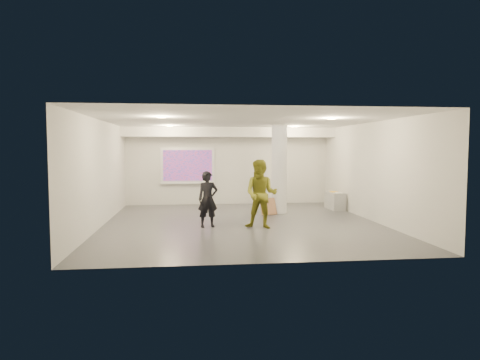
{
  "coord_description": "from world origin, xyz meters",
  "views": [
    {
      "loc": [
        -1.48,
        -12.42,
        2.18
      ],
      "look_at": [
        0.0,
        0.4,
        1.25
      ],
      "focal_mm": 32.0,
      "sensor_mm": 36.0,
      "label": 1
    }
  ],
  "objects": [
    {
      "name": "downlight_ne",
      "position": [
        2.2,
        2.5,
        2.98
      ],
      "size": [
        0.22,
        0.22,
        0.02
      ],
      "primitive_type": "cylinder",
      "color": "#FFD586",
      "rests_on": "ceiling"
    },
    {
      "name": "cardboard_front",
      "position": [
        1.06,
        1.49,
        0.28
      ],
      "size": [
        0.56,
        0.36,
        0.55
      ],
      "primitive_type": "cube",
      "rotation": [
        -0.34,
        0.0,
        0.24
      ],
      "color": "#996A47",
      "rests_on": "floor"
    },
    {
      "name": "wall_right",
      "position": [
        4.0,
        0.0,
        1.5
      ],
      "size": [
        0.01,
        9.0,
        3.0
      ],
      "primitive_type": "cube",
      "color": "silver",
      "rests_on": "floor"
    },
    {
      "name": "downlight_sw",
      "position": [
        -2.2,
        -1.5,
        2.98
      ],
      "size": [
        0.22,
        0.22,
        0.02
      ],
      "primitive_type": "cylinder",
      "color": "#FFD586",
      "rests_on": "ceiling"
    },
    {
      "name": "credenza",
      "position": [
        3.72,
        2.49,
        0.31
      ],
      "size": [
        0.46,
        1.08,
        0.62
      ],
      "primitive_type": "cube",
      "rotation": [
        0.0,
        0.0,
        0.01
      ],
      "color": "gray",
      "rests_on": "floor"
    },
    {
      "name": "wall_back",
      "position": [
        0.0,
        4.5,
        1.5
      ],
      "size": [
        8.0,
        0.01,
        3.0
      ],
      "primitive_type": "cube",
      "color": "silver",
      "rests_on": "floor"
    },
    {
      "name": "ceiling",
      "position": [
        0.0,
        0.0,
        3.0
      ],
      "size": [
        8.0,
        9.0,
        0.01
      ],
      "primitive_type": "cube",
      "color": "silver",
      "rests_on": "floor"
    },
    {
      "name": "projection_screen",
      "position": [
        -1.6,
        4.45,
        1.53
      ],
      "size": [
        2.1,
        0.13,
        1.42
      ],
      "color": "white",
      "rests_on": "wall_back"
    },
    {
      "name": "man",
      "position": [
        0.43,
        -0.89,
        0.95
      ],
      "size": [
        1.12,
        1.01,
        1.9
      ],
      "primitive_type": "imported",
      "rotation": [
        0.0,
        0.0,
        -0.38
      ],
      "color": "olive",
      "rests_on": "floor"
    },
    {
      "name": "papers_stack",
      "position": [
        3.75,
        2.23,
        0.63
      ],
      "size": [
        0.25,
        0.31,
        0.02
      ],
      "primitive_type": "cube",
      "rotation": [
        0.0,
        0.0,
        -0.14
      ],
      "color": "white",
      "rests_on": "credenza"
    },
    {
      "name": "soffit_band",
      "position": [
        0.0,
        3.95,
        2.82
      ],
      "size": [
        8.0,
        1.1,
        0.36
      ],
      "primitive_type": "cube",
      "color": "silver",
      "rests_on": "ceiling"
    },
    {
      "name": "downlight_nw",
      "position": [
        -2.2,
        2.5,
        2.98
      ],
      "size": [
        0.22,
        0.22,
        0.02
      ],
      "primitive_type": "cylinder",
      "color": "#FFD586",
      "rests_on": "ceiling"
    },
    {
      "name": "cardboard_back",
      "position": [
        1.16,
        1.59,
        0.26
      ],
      "size": [
        0.49,
        0.17,
        0.53
      ],
      "primitive_type": "cube",
      "rotation": [
        -0.13,
        0.0,
        0.12
      ],
      "color": "#996A47",
      "rests_on": "floor"
    },
    {
      "name": "postit_pad",
      "position": [
        3.68,
        2.52,
        0.64
      ],
      "size": [
        0.23,
        0.3,
        0.03
      ],
      "primitive_type": "cube",
      "rotation": [
        0.0,
        0.0,
        0.1
      ],
      "color": "yellow",
      "rests_on": "credenza"
    },
    {
      "name": "floor",
      "position": [
        0.0,
        0.0,
        0.0
      ],
      "size": [
        8.0,
        9.0,
        0.01
      ],
      "primitive_type": "cube",
      "color": "#3C3E44",
      "rests_on": "ground"
    },
    {
      "name": "wall_left",
      "position": [
        -4.0,
        0.0,
        1.5
      ],
      "size": [
        0.01,
        9.0,
        3.0
      ],
      "primitive_type": "cube",
      "color": "silver",
      "rests_on": "floor"
    },
    {
      "name": "woman",
      "position": [
        -1.01,
        -0.52,
        0.78
      ],
      "size": [
        0.64,
        0.5,
        1.57
      ],
      "primitive_type": "imported",
      "rotation": [
        0.0,
        0.0,
        0.24
      ],
      "color": "black",
      "rests_on": "floor"
    },
    {
      "name": "wall_front",
      "position": [
        0.0,
        -4.5,
        1.5
      ],
      "size": [
        8.0,
        0.01,
        3.0
      ],
      "primitive_type": "cube",
      "color": "silver",
      "rests_on": "floor"
    },
    {
      "name": "downlight_se",
      "position": [
        2.2,
        -1.5,
        2.98
      ],
      "size": [
        0.22,
        0.22,
        0.02
      ],
      "primitive_type": "cylinder",
      "color": "#FFD586",
      "rests_on": "ceiling"
    },
    {
      "name": "column",
      "position": [
        1.5,
        1.8,
        1.5
      ],
      "size": [
        0.52,
        0.52,
        3.0
      ],
      "primitive_type": "cylinder",
      "color": "silver",
      "rests_on": "floor"
    }
  ]
}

